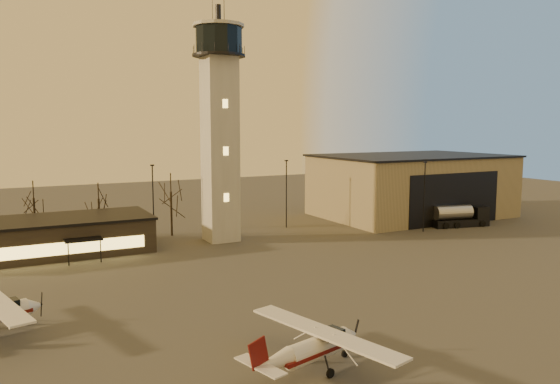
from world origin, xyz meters
The scene contains 8 objects.
ground centered at (0.00, 0.00, 0.00)m, with size 220.00×220.00×0.00m, color #3F3D3A.
control_tower centered at (0.00, 30.00, 16.33)m, with size 6.80×6.80×32.60m.
hangar centered at (36.00, 33.98, 5.15)m, with size 30.60×20.60×10.30m.
terminal centered at (-21.99, 31.98, 2.16)m, with size 25.40×12.20×4.30m.
light_poles centered at (0.50, 31.00, 5.41)m, with size 58.50×12.25×10.14m.
tree_row centered at (-13.70, 39.16, 5.94)m, with size 37.20×9.20×8.80m.
cessna_front centered at (-8.60, -9.02, 1.15)m, with size 9.80×12.21×3.38m.
fuel_truck centered at (35.74, 22.67, 1.30)m, with size 9.22×4.36×3.30m.
Camera 1 is at (-26.02, -37.14, 15.35)m, focal length 35.00 mm.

